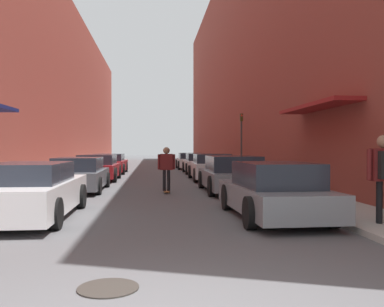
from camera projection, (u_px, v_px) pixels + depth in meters
The scene contains 18 objects.
ground at pixel (153, 174), 25.48m from camera, with size 121.75×121.75×0.00m, color #515154.
curb_strip_left at pixel (87, 169), 30.56m from camera, with size 1.80×55.34×0.12m.
curb_strip_right at pixel (217, 168), 31.42m from camera, with size 1.80×55.34×0.12m.
building_row_left at pixel (45, 86), 30.21m from camera, with size 4.90×55.34×11.87m.
building_row_right at pixel (256, 61), 31.57m from camera, with size 4.90×55.34×15.98m.
parked_car_left_0 at pixel (32, 191), 9.67m from camera, with size 1.88×4.81×1.27m.
parked_car_left_1 at pixel (79, 175), 15.70m from camera, with size 1.90×4.45×1.24m.
parked_car_left_2 at pixel (98, 168), 20.74m from camera, with size 2.00×4.18×1.26m.
parked_car_left_3 at pixel (110, 164), 26.48m from camera, with size 2.04×4.66×1.22m.
parked_car_right_0 at pixel (274, 191), 9.68m from camera, with size 1.87×4.32×1.27m.
parked_car_right_1 at pixel (232, 175), 15.42m from camera, with size 2.07×4.61×1.30m.
parked_car_right_2 at pixel (211, 167), 21.02m from camera, with size 1.98×4.73×1.30m.
parked_car_right_3 at pixel (199, 164), 26.53m from camera, with size 1.85×4.20×1.24m.
parked_car_right_4 at pixel (190, 161), 31.94m from camera, with size 1.92×4.19×1.21m.
skateboarder at pixel (166, 165), 15.08m from camera, with size 0.62×0.78×1.62m.
manhole_cover at pixel (108, 288), 4.86m from camera, with size 0.70×0.70×0.02m.
traffic_light at pixel (241, 136), 25.28m from camera, with size 0.16×0.22×3.49m.
pedestrian at pixel (384, 168), 8.33m from camera, with size 0.69×0.38×1.73m.
Camera 1 is at (0.00, -3.43, 1.61)m, focal length 40.00 mm.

